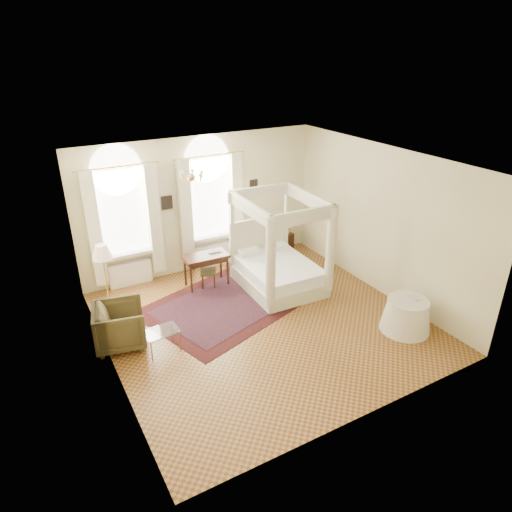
{
  "coord_description": "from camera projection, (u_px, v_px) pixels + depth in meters",
  "views": [
    {
      "loc": [
        -3.99,
        -6.81,
        5.21
      ],
      "look_at": [
        0.07,
        0.4,
        1.32
      ],
      "focal_mm": 32.0,
      "sensor_mm": 36.0,
      "label": 1
    }
  ],
  "objects": [
    {
      "name": "ground",
      "position": [
        263.0,
        322.0,
        9.36
      ],
      "size": [
        6.0,
        6.0,
        0.0
      ],
      "primitive_type": "plane",
      "color": "#9E642D",
      "rests_on": "ground"
    },
    {
      "name": "room_walls",
      "position": [
        263.0,
        233.0,
        8.52
      ],
      "size": [
        6.0,
        6.0,
        6.0
      ],
      "color": "beige",
      "rests_on": "ground"
    },
    {
      "name": "window_left",
      "position": [
        125.0,
        227.0,
        10.15
      ],
      "size": [
        1.62,
        0.27,
        3.29
      ],
      "color": "white",
      "rests_on": "room_walls"
    },
    {
      "name": "window_right",
      "position": [
        211.0,
        211.0,
        11.08
      ],
      "size": [
        1.62,
        0.27,
        3.29
      ],
      "color": "white",
      "rests_on": "room_walls"
    },
    {
      "name": "chandelier",
      "position": [
        191.0,
        176.0,
        8.67
      ],
      "size": [
        0.51,
        0.45,
        0.5
      ],
      "color": "#B6843C",
      "rests_on": "room_walls"
    },
    {
      "name": "wall_pictures",
      "position": [
        204.0,
        195.0,
        10.94
      ],
      "size": [
        2.54,
        0.03,
        0.39
      ],
      "color": "black",
      "rests_on": "room_walls"
    },
    {
      "name": "canopy_bed",
      "position": [
        279.0,
        268.0,
        10.51
      ],
      "size": [
        1.72,
        2.09,
        2.19
      ],
      "color": "beige",
      "rests_on": "ground"
    },
    {
      "name": "nightstand",
      "position": [
        285.0,
        243.0,
        12.37
      ],
      "size": [
        0.45,
        0.42,
        0.55
      ],
      "primitive_type": "cube",
      "rotation": [
        0.0,
        0.0,
        0.22
      ],
      "color": "#36190E",
      "rests_on": "ground"
    },
    {
      "name": "nightstand_lamp",
      "position": [
        288.0,
        223.0,
        12.18
      ],
      "size": [
        0.31,
        0.31,
        0.45
      ],
      "color": "#B6843C",
      "rests_on": "nightstand"
    },
    {
      "name": "writing_desk",
      "position": [
        206.0,
        260.0,
        10.53
      ],
      "size": [
        1.05,
        0.57,
        0.77
      ],
      "color": "#36190E",
      "rests_on": "ground"
    },
    {
      "name": "laptop",
      "position": [
        214.0,
        251.0,
        10.65
      ],
      "size": [
        0.31,
        0.22,
        0.02
      ],
      "primitive_type": "imported",
      "rotation": [
        0.0,
        0.0,
        3.05
      ],
      "color": "black",
      "rests_on": "writing_desk"
    },
    {
      "name": "stool",
      "position": [
        208.0,
        273.0,
        10.6
      ],
      "size": [
        0.47,
        0.47,
        0.41
      ],
      "color": "#443D1D",
      "rests_on": "ground"
    },
    {
      "name": "armchair",
      "position": [
        120.0,
        325.0,
        8.51
      ],
      "size": [
        1.08,
        1.06,
        0.84
      ],
      "primitive_type": "imported",
      "rotation": [
        0.0,
        0.0,
        1.36
      ],
      "color": "#40361B",
      "rests_on": "ground"
    },
    {
      "name": "coffee_table",
      "position": [
        161.0,
        333.0,
        8.34
      ],
      "size": [
        0.66,
        0.48,
        0.43
      ],
      "color": "silver",
      "rests_on": "ground"
    },
    {
      "name": "floor_lamp",
      "position": [
        102.0,
        256.0,
        9.13
      ],
      "size": [
        0.4,
        0.4,
        1.56
      ],
      "color": "#B6843C",
      "rests_on": "ground"
    },
    {
      "name": "oriental_rug",
      "position": [
        227.0,
        303.0,
        10.02
      ],
      "size": [
        4.03,
        3.4,
        0.01
      ],
      "color": "#3F0F11",
      "rests_on": "ground"
    },
    {
      "name": "side_table",
      "position": [
        406.0,
        315.0,
        8.99
      ],
      "size": [
        0.98,
        0.98,
        0.67
      ],
      "color": "white",
      "rests_on": "ground"
    },
    {
      "name": "book",
      "position": [
        411.0,
        298.0,
        8.89
      ],
      "size": [
        0.22,
        0.27,
        0.02
      ],
      "primitive_type": "imported",
      "rotation": [
        0.0,
        0.0,
        -0.17
      ],
      "color": "black",
      "rests_on": "side_table"
    }
  ]
}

